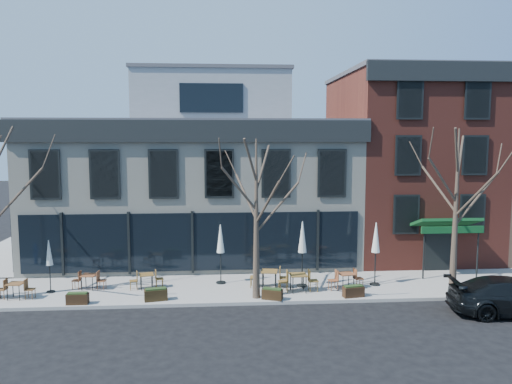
{
  "coord_description": "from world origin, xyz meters",
  "views": [
    {
      "loc": [
        1.41,
        -25.35,
        7.26
      ],
      "look_at": [
        3.42,
        2.0,
        4.22
      ],
      "focal_mm": 35.0,
      "sensor_mm": 36.0,
      "label": 1
    }
  ],
  "objects": [
    {
      "name": "red_brick_building",
      "position": [
        13.0,
        4.98,
        5.64
      ],
      "size": [
        8.2,
        11.78,
        11.18
      ],
      "color": "maroon",
      "rests_on": "ground"
    },
    {
      "name": "cafe_set_4",
      "position": [
        5.0,
        -3.16,
        0.66
      ],
      "size": [
        1.9,
        0.78,
        1.0
      ],
      "color": "brown",
      "rests_on": "sidewalk_front"
    },
    {
      "name": "umbrella_3",
      "position": [
        5.3,
        -2.38,
        2.37
      ],
      "size": [
        0.5,
        0.5,
        3.15
      ],
      "color": "black",
      "rests_on": "sidewalk_front"
    },
    {
      "name": "umbrella_2",
      "position": [
        1.43,
        -1.59,
        2.2
      ],
      "size": [
        0.46,
        0.46,
        2.9
      ],
      "color": "black",
      "rests_on": "sidewalk_front"
    },
    {
      "name": "sidewalk_side",
      "position": [
        -11.25,
        6.0,
        0.07
      ],
      "size": [
        4.5,
        12.0,
        0.15
      ],
      "primitive_type": "cube",
      "color": "gray",
      "rests_on": "ground"
    },
    {
      "name": "cafe_set_3",
      "position": [
        3.73,
        -2.43,
        0.66
      ],
      "size": [
        1.92,
        0.86,
        0.99
      ],
      "color": "brown",
      "rests_on": "sidewalk_front"
    },
    {
      "name": "planter_3",
      "position": [
        7.34,
        -4.12,
        0.41
      ],
      "size": [
        0.99,
        0.53,
        0.52
      ],
      "color": "#301D10",
      "rests_on": "sidewalk_front"
    },
    {
      "name": "ground",
      "position": [
        0.0,
        0.0,
        0.0
      ],
      "size": [
        120.0,
        120.0,
        0.0
      ],
      "primitive_type": "plane",
      "color": "black",
      "rests_on": "ground"
    },
    {
      "name": "planter_0",
      "position": [
        -4.68,
        -4.2,
        0.4
      ],
      "size": [
        0.91,
        0.37,
        0.51
      ],
      "color": "black",
      "rests_on": "sidewalk_front"
    },
    {
      "name": "cafe_set_1",
      "position": [
        -4.73,
        -2.09,
        0.59
      ],
      "size": [
        1.64,
        0.71,
        0.85
      ],
      "color": "brown",
      "rests_on": "sidewalk_front"
    },
    {
      "name": "planter_2",
      "position": [
        3.69,
        -4.2,
        0.4
      ],
      "size": [
        0.97,
        0.66,
        0.5
      ],
      "color": "black",
      "rests_on": "sidewalk_front"
    },
    {
      "name": "umbrella_4",
      "position": [
        8.85,
        -2.41,
        2.3
      ],
      "size": [
        0.49,
        0.49,
        3.05
      ],
      "color": "black",
      "rests_on": "sidewalk_front"
    },
    {
      "name": "planter_1",
      "position": [
        -1.4,
        -3.97,
        0.42
      ],
      "size": [
        1.05,
        0.59,
        0.55
      ],
      "color": "black",
      "rests_on": "sidewalk_front"
    },
    {
      "name": "cafe_set_2",
      "position": [
        -2.06,
        -2.17,
        0.58
      ],
      "size": [
        1.64,
        0.77,
        0.84
      ],
      "color": "brown",
      "rests_on": "sidewalk_front"
    },
    {
      "name": "tree_right",
      "position": [
        12.01,
        -3.9,
        4.02
      ],
      "size": [
        3.72,
        3.77,
        7.48
      ],
      "color": "#382B21",
      "rests_on": "sidewalk_front"
    },
    {
      "name": "umbrella_0",
      "position": [
        -6.38,
        -2.45,
        1.87
      ],
      "size": [
        0.39,
        0.39,
        2.43
      ],
      "color": "black",
      "rests_on": "sidewalk_front"
    },
    {
      "name": "cafe_set_5",
      "position": [
        7.3,
        -2.9,
        0.62
      ],
      "size": [
        1.78,
        0.81,
        0.91
      ],
      "color": "brown",
      "rests_on": "sidewalk_front"
    },
    {
      "name": "tree_mid",
      "position": [
        3.01,
        -3.9,
        3.79
      ],
      "size": [
        3.5,
        3.55,
        7.04
      ],
      "color": "#382B21",
      "rests_on": "sidewalk_front"
    },
    {
      "name": "sidewalk_front",
      "position": [
        3.25,
        -2.15,
        0.07
      ],
      "size": [
        33.5,
        4.7,
        0.15
      ],
      "primitive_type": "cube",
      "color": "gray",
      "rests_on": "ground"
    },
    {
      "name": "corner_building",
      "position": [
        0.07,
        5.07,
        4.72
      ],
      "size": [
        18.39,
        10.39,
        11.1
      ],
      "color": "beige",
      "rests_on": "ground"
    },
    {
      "name": "cafe_set_0",
      "position": [
        -7.58,
        -3.28,
        0.6
      ],
      "size": [
        1.67,
        0.71,
        0.87
      ],
      "color": "brown",
      "rests_on": "sidewalk_front"
    }
  ]
}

